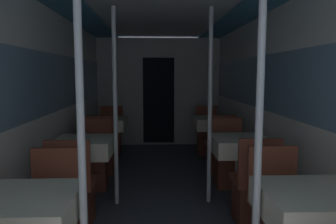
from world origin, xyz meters
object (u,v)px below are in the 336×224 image
object	(u,v)px
dining_table_left_0	(24,216)
dining_table_left_1	(84,150)
chair_left_far_1	(94,166)
support_pole_left_1	(115,108)
chair_left_far_2	(111,140)
support_pole_right_1	(210,107)
dining_table_left_2	(106,126)
support_pole_right_0	(259,137)
dining_table_right_1	(240,148)
support_pole_left_0	(81,138)
dining_table_right_2	(213,125)
chair_right_near_2	(219,153)
chair_left_near_2	(101,154)
dining_table_right_0	(312,211)
chair_left_near_1	(73,198)
chair_right_far_0	(278,224)
chair_right_near_1	(254,195)
chair_right_far_1	(229,165)
chair_right_far_2	(208,139)

from	to	relation	value
dining_table_left_0	dining_table_left_1	xyz separation A→B (m)	(0.00, 1.71, 0.00)
chair_left_far_1	support_pole_left_1	distance (m)	1.04
chair_left_far_2	support_pole_right_1	xyz separation A→B (m)	(1.41, -2.25, 0.81)
dining_table_left_2	support_pole_right_0	size ratio (longest dim) A/B	0.34
dining_table_left_1	dining_table_left_2	xyz separation A→B (m)	(0.00, 1.71, 0.00)
dining_table_left_0	dining_table_right_1	distance (m)	2.45
support_pole_left_0	dining_table_right_2	xyz separation A→B (m)	(1.41, 3.41, -0.47)
support_pole_left_1	chair_right_near_2	world-z (taller)	support_pole_left_1
chair_left_far_2	support_pole_right_1	distance (m)	2.77
chair_left_near_2	dining_table_right_0	xyz separation A→B (m)	(1.76, -2.88, 0.34)
dining_table_left_2	chair_right_near_2	bearing A→B (deg)	-17.01
chair_left_near_1	dining_table_right_1	xyz separation A→B (m)	(1.76, 0.54, 0.34)
dining_table_right_0	chair_left_far_2	bearing A→B (deg)	114.03
dining_table_left_1	chair_right_far_0	xyz separation A→B (m)	(1.76, -1.17, -0.34)
dining_table_left_0	chair_right_far_0	size ratio (longest dim) A/B	0.86
support_pole_left_0	chair_right_far_0	bearing A→B (deg)	20.95
dining_table_left_1	chair_right_near_1	bearing A→B (deg)	-17.01
dining_table_right_0	support_pole_right_0	size ratio (longest dim) A/B	0.34
dining_table_left_0	chair_right_near_2	distance (m)	3.39
chair_left_near_1	support_pole_left_1	xyz separation A→B (m)	(0.35, 0.54, 0.81)
chair_left_far_2	chair_right_far_0	distance (m)	3.84
chair_left_near_1	dining_table_right_2	xyz separation A→B (m)	(1.76, 2.25, 0.34)
chair_left_near_2	chair_right_far_1	world-z (taller)	same
support_pole_left_0	dining_table_right_0	bearing A→B (deg)	0.00
chair_right_far_1	chair_right_far_2	xyz separation A→B (m)	(0.00, 1.71, 0.00)
support_pole_right_0	chair_left_far_2	bearing A→B (deg)	109.60
support_pole_left_1	dining_table_left_2	distance (m)	1.81
dining_table_left_0	chair_right_near_2	bearing A→B (deg)	58.49
dining_table_left_0	chair_left_near_1	world-z (taller)	chair_left_near_1
chair_left_near_1	dining_table_left_2	size ratio (longest dim) A/B	1.17
chair_right_far_0	chair_right_near_1	xyz separation A→B (m)	(0.00, 0.63, 0.00)
dining_table_right_0	dining_table_left_1	bearing A→B (deg)	135.92
chair_left_near_1	dining_table_left_2	xyz separation A→B (m)	(0.00, 2.25, 0.34)
chair_left_far_2	dining_table_right_2	size ratio (longest dim) A/B	1.17
dining_table_left_1	dining_table_right_1	size ratio (longest dim) A/B	1.00
dining_table_right_0	chair_right_far_1	xyz separation A→B (m)	(0.00, 2.25, -0.34)
chair_left_near_1	chair_right_far_1	distance (m)	2.07
chair_left_far_1	support_pole_left_1	bearing A→B (deg)	123.33
support_pole_right_0	chair_right_far_1	world-z (taller)	support_pole_right_0
support_pole_right_0	dining_table_right_2	distance (m)	3.47
chair_left_near_2	chair_right_far_1	bearing A→B (deg)	-19.63
chair_left_far_2	dining_table_left_1	bearing A→B (deg)	90.00
chair_left_near_2	chair_left_far_2	xyz separation A→B (m)	(0.00, 1.08, 0.00)
dining_table_left_2	chair_right_far_0	size ratio (longest dim) A/B	0.86
chair_right_far_2	chair_left_far_2	bearing A→B (deg)	0.00
support_pole_left_1	chair_right_near_1	bearing A→B (deg)	-20.95
chair_left_far_2	chair_right_far_2	bearing A→B (deg)	-180.00
support_pole_left_0	dining_table_left_1	world-z (taller)	support_pole_left_0
chair_left_far_1	chair_left_far_2	world-z (taller)	same
support_pole_right_0	chair_right_far_2	xyz separation A→B (m)	(0.35, 3.95, -0.81)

